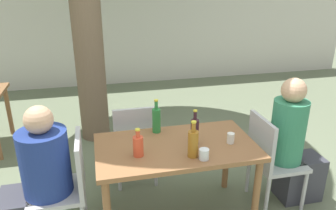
{
  "coord_description": "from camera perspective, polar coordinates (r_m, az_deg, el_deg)",
  "views": [
    {
      "loc": [
        -0.63,
        -2.38,
        2.06
      ],
      "look_at": [
        0.0,
        0.3,
        0.99
      ],
      "focal_mm": 35.0,
      "sensor_mm": 36.0,
      "label": 1
    }
  ],
  "objects": [
    {
      "name": "patio_chair_0",
      "position": [
        2.85,
        -17.06,
        -12.72
      ],
      "size": [
        0.44,
        0.44,
        0.9
      ],
      "rotation": [
        0.0,
        0.0,
        -1.57
      ],
      "color": "#B2B2B7",
      "rests_on": "ground_plane"
    },
    {
      "name": "patio_chair_2",
      "position": [
        3.39,
        -5.71,
        -6.07
      ],
      "size": [
        0.44,
        0.44,
        0.9
      ],
      "rotation": [
        0.0,
        0.0,
        3.14
      ],
      "color": "#B2B2B7",
      "rests_on": "ground_plane"
    },
    {
      "name": "patio_chair_1",
      "position": [
        3.23,
        17.38,
        -8.48
      ],
      "size": [
        0.44,
        0.44,
        0.9
      ],
      "rotation": [
        0.0,
        0.0,
        1.57
      ],
      "color": "#B2B2B7",
      "rests_on": "ground_plane"
    },
    {
      "name": "drinking_glass_1",
      "position": [
        2.85,
        10.86,
        -5.69
      ],
      "size": [
        0.06,
        0.06,
        0.09
      ],
      "color": "silver",
      "rests_on": "dining_table_front"
    },
    {
      "name": "soda_bottle_0",
      "position": [
        2.6,
        -5.21,
        -7.03
      ],
      "size": [
        0.08,
        0.08,
        0.23
      ],
      "color": "#DB4C2D",
      "rests_on": "dining_table_front"
    },
    {
      "name": "drinking_glass_0",
      "position": [
        2.58,
        6.29,
        -8.51
      ],
      "size": [
        0.08,
        0.08,
        0.09
      ],
      "color": "white",
      "rests_on": "dining_table_front"
    },
    {
      "name": "person_seated_1",
      "position": [
        3.32,
        20.98,
        -7.05
      ],
      "size": [
        0.56,
        0.31,
        1.25
      ],
      "rotation": [
        0.0,
        0.0,
        1.57
      ],
      "color": "#383842",
      "rests_on": "ground_plane"
    },
    {
      "name": "green_bottle_2",
      "position": [
        2.97,
        -2.03,
        -2.56
      ],
      "size": [
        0.08,
        0.08,
        0.31
      ],
      "color": "#287A38",
      "rests_on": "dining_table_front"
    },
    {
      "name": "dining_table_front",
      "position": [
        2.84,
        1.41,
        -8.61
      ],
      "size": [
        1.35,
        0.76,
        0.74
      ],
      "color": "brown",
      "rests_on": "ground_plane"
    },
    {
      "name": "wine_bottle_1",
      "position": [
        2.76,
        4.67,
        -4.54
      ],
      "size": [
        0.07,
        0.07,
        0.31
      ],
      "color": "#331923",
      "rests_on": "dining_table_front"
    },
    {
      "name": "cafe_building_wall",
      "position": [
        6.69,
        -8.08,
        15.43
      ],
      "size": [
        10.0,
        0.08,
        2.8
      ],
      "color": "beige",
      "rests_on": "ground_plane"
    },
    {
      "name": "person_seated_0",
      "position": [
        2.87,
        -21.82,
        -12.49
      ],
      "size": [
        0.59,
        0.38,
        1.19
      ],
      "rotation": [
        0.0,
        0.0,
        -1.57
      ],
      "color": "#383842",
      "rests_on": "ground_plane"
    },
    {
      "name": "amber_bottle_3",
      "position": [
        2.58,
        4.39,
        -6.61
      ],
      "size": [
        0.08,
        0.08,
        0.3
      ],
      "color": "#9E661E",
      "rests_on": "dining_table_front"
    }
  ]
}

